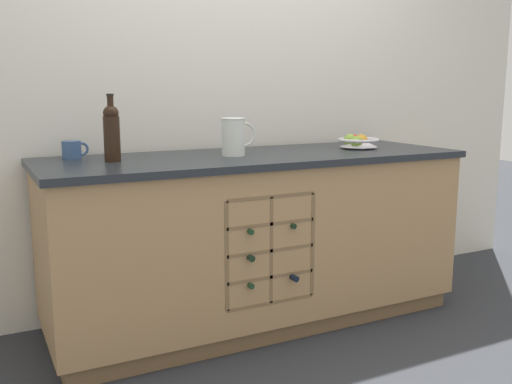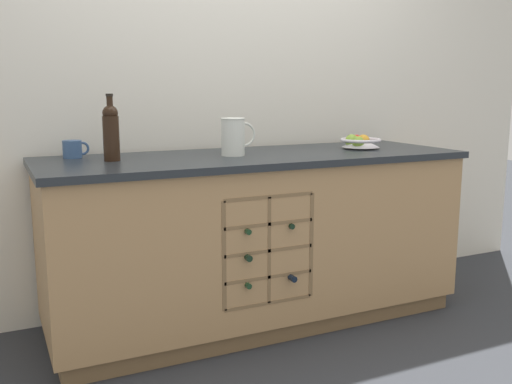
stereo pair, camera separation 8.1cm
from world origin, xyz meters
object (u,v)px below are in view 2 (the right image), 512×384
Objects in this scene: ceramic_mug at (73,149)px; white_pitcher at (234,136)px; fruit_bowl at (359,142)px; standing_wine_bottle at (111,131)px.

white_pitcher is at bearing -18.10° from ceramic_mug.
ceramic_mug is at bearing 161.90° from white_pitcher.
standing_wine_bottle is at bearing 178.34° from fruit_bowl.
standing_wine_bottle reaches higher than white_pitcher.
standing_wine_bottle reaches higher than fruit_bowl.
fruit_bowl is 0.78m from white_pitcher.
standing_wine_bottle is (-0.60, 0.05, 0.04)m from white_pitcher.
standing_wine_bottle is (0.15, -0.20, 0.10)m from ceramic_mug.
white_pitcher reaches higher than ceramic_mug.
white_pitcher is at bearing -179.42° from fruit_bowl.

